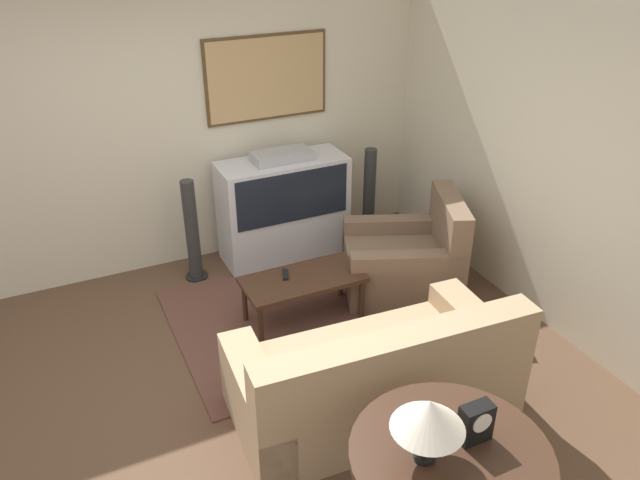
{
  "coord_description": "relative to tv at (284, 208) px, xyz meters",
  "views": [
    {
      "loc": [
        -0.99,
        -3.37,
        3.17
      ],
      "look_at": [
        0.91,
        0.63,
        0.75
      ],
      "focal_mm": 35.0,
      "sensor_mm": 36.0,
      "label": 1
    }
  ],
  "objects": [
    {
      "name": "ground_plane",
      "position": [
        -1.05,
        -1.76,
        -0.52
      ],
      "size": [
        12.0,
        12.0,
        0.0
      ],
      "primitive_type": "plane",
      "color": "brown"
    },
    {
      "name": "wall_back",
      "position": [
        -1.03,
        0.37,
        0.84
      ],
      "size": [
        12.0,
        0.1,
        2.7
      ],
      "color": "beige",
      "rests_on": "ground_plane"
    },
    {
      "name": "wall_right",
      "position": [
        1.58,
        -1.76,
        0.83
      ],
      "size": [
        0.06,
        12.0,
        2.7
      ],
      "color": "beige",
      "rests_on": "ground_plane"
    },
    {
      "name": "area_rug",
      "position": [
        -0.4,
        -1.06,
        -0.51
      ],
      "size": [
        1.91,
        1.8,
        0.01
      ],
      "color": "brown",
      "rests_on": "ground_plane"
    },
    {
      "name": "tv",
      "position": [
        0.0,
        0.0,
        0.0
      ],
      "size": [
        1.24,
        0.51,
        1.1
      ],
      "color": "silver",
      "rests_on": "ground_plane"
    },
    {
      "name": "couch",
      "position": [
        -0.28,
        -2.33,
        -0.22
      ],
      "size": [
        1.97,
        1.06,
        0.87
      ],
      "rotation": [
        0.0,
        0.0,
        3.08
      ],
      "color": "tan",
      "rests_on": "ground_plane"
    },
    {
      "name": "armchair",
      "position": [
        0.76,
        -1.07,
        -0.24
      ],
      "size": [
        1.24,
        1.15,
        0.9
      ],
      "rotation": [
        0.0,
        0.0,
        -1.96
      ],
      "color": "brown",
      "rests_on": "ground_plane"
    },
    {
      "name": "coffee_table",
      "position": [
        -0.29,
        -1.12,
        -0.14
      ],
      "size": [
        1.01,
        0.49,
        0.43
      ],
      "color": "#3D2619",
      "rests_on": "ground_plane"
    },
    {
      "name": "console_table",
      "position": [
        -0.48,
        -3.4,
        0.14
      ],
      "size": [
        1.04,
        1.04,
        0.73
      ],
      "color": "#3D2619",
      "rests_on": "ground_plane"
    },
    {
      "name": "table_lamp",
      "position": [
        -0.63,
        -3.37,
        0.49
      ],
      "size": [
        0.37,
        0.37,
        0.38
      ],
      "color": "black",
      "rests_on": "console_table"
    },
    {
      "name": "mantel_clock",
      "position": [
        -0.32,
        -3.37,
        0.32
      ],
      "size": [
        0.17,
        0.1,
        0.22
      ],
      "color": "black",
      "rests_on": "console_table"
    },
    {
      "name": "remote",
      "position": [
        -0.41,
        -1.03,
        -0.08
      ],
      "size": [
        0.09,
        0.17,
        0.02
      ],
      "color": "black",
      "rests_on": "coffee_table"
    },
    {
      "name": "speaker_tower_left",
      "position": [
        -0.93,
        -0.05,
        -0.05
      ],
      "size": [
        0.21,
        0.21,
        1.0
      ],
      "color": "black",
      "rests_on": "ground_plane"
    },
    {
      "name": "speaker_tower_right",
      "position": [
        0.93,
        -0.05,
        -0.05
      ],
      "size": [
        0.21,
        0.21,
        1.0
      ],
      "color": "black",
      "rests_on": "ground_plane"
    }
  ]
}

